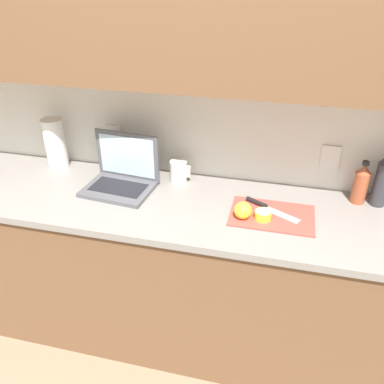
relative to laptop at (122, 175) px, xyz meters
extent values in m
plane|color=#847056|center=(0.27, -0.09, -0.95)|extent=(12.00, 12.00, 0.00)
cube|color=white|center=(0.27, 0.25, 0.35)|extent=(5.20, 0.06, 2.60)
cube|color=white|center=(-0.12, 0.21, 0.12)|extent=(0.09, 0.01, 0.12)
cube|color=white|center=(1.00, 0.21, 0.12)|extent=(0.09, 0.01, 0.12)
cube|color=brown|center=(0.27, -0.09, -0.52)|extent=(2.52, 0.57, 0.85)
cube|color=gray|center=(0.27, -0.09, -0.08)|extent=(2.59, 0.61, 0.03)
cube|color=#515156|center=(0.00, -0.05, -0.05)|extent=(0.35, 0.28, 0.02)
cube|color=black|center=(0.00, -0.05, -0.04)|extent=(0.29, 0.17, 0.00)
cube|color=#515156|center=(0.01, 0.07, 0.08)|extent=(0.34, 0.04, 0.25)
cube|color=silver|center=(0.01, 0.07, 0.08)|extent=(0.30, 0.03, 0.21)
cube|color=#D1473D|center=(0.76, -0.10, -0.06)|extent=(0.38, 0.25, 0.01)
cube|color=silver|center=(0.81, -0.09, -0.05)|extent=(0.16, 0.11, 0.00)
cylinder|color=black|center=(0.68, -0.03, -0.04)|extent=(0.11, 0.07, 0.02)
cylinder|color=yellow|center=(0.72, -0.14, -0.04)|extent=(0.08, 0.08, 0.04)
cylinder|color=#F4EAA3|center=(0.72, -0.14, -0.02)|extent=(0.07, 0.07, 0.00)
sphere|color=yellow|center=(0.63, -0.15, -0.02)|extent=(0.08, 0.08, 0.08)
cylinder|color=#A34C2D|center=(1.15, 0.13, 0.01)|extent=(0.07, 0.07, 0.16)
cone|color=#A34C2D|center=(1.15, 0.13, 0.11)|extent=(0.06, 0.06, 0.04)
cylinder|color=black|center=(1.15, 0.13, 0.14)|extent=(0.03, 0.03, 0.02)
cylinder|color=#333338|center=(1.24, 0.13, 0.04)|extent=(0.07, 0.07, 0.21)
cylinder|color=silver|center=(0.26, 0.12, -0.01)|extent=(0.09, 0.09, 0.11)
cube|color=silver|center=(0.32, 0.12, 0.00)|extent=(0.02, 0.01, 0.06)
cylinder|color=white|center=(-0.43, 0.12, 0.08)|extent=(0.11, 0.11, 0.28)
camera|label=1|loc=(0.77, -1.67, 0.98)|focal=38.00mm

